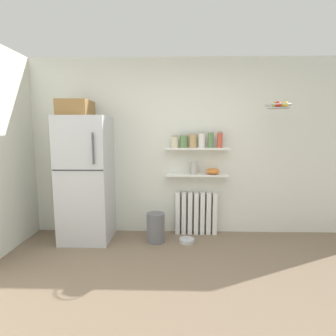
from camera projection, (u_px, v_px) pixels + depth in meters
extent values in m
plane|color=#7A6651|center=(182.00, 287.00, 2.66)|extent=(7.04, 7.04, 0.00)
cube|color=silver|center=(179.00, 148.00, 4.02)|extent=(7.04, 0.10, 2.60)
cube|color=#B7BABF|center=(86.00, 179.00, 3.74)|extent=(0.68, 0.63, 1.75)
cube|color=#262628|center=(77.00, 170.00, 3.40)|extent=(0.66, 0.01, 0.01)
cylinder|color=#4C4C51|center=(93.00, 148.00, 3.34)|extent=(0.02, 0.02, 0.40)
cube|color=olive|center=(76.00, 108.00, 3.61)|extent=(0.41, 0.44, 0.21)
cube|color=white|center=(178.00, 213.00, 4.02)|extent=(0.06, 0.12, 0.64)
cube|color=white|center=(184.00, 213.00, 4.02)|extent=(0.06, 0.12, 0.64)
cube|color=white|center=(190.00, 213.00, 4.02)|extent=(0.06, 0.12, 0.64)
cube|color=white|center=(196.00, 213.00, 4.02)|extent=(0.06, 0.12, 0.64)
cube|color=white|center=(202.00, 213.00, 4.02)|extent=(0.06, 0.12, 0.64)
cube|color=white|center=(208.00, 213.00, 4.01)|extent=(0.06, 0.12, 0.64)
cube|color=white|center=(214.00, 213.00, 4.01)|extent=(0.06, 0.12, 0.64)
cube|color=white|center=(197.00, 175.00, 3.91)|extent=(0.92, 0.22, 0.02)
cube|color=white|center=(197.00, 148.00, 3.85)|extent=(0.92, 0.22, 0.02)
cylinder|color=beige|center=(175.00, 142.00, 3.85)|extent=(0.11, 0.11, 0.15)
cylinder|color=gray|center=(175.00, 136.00, 3.84)|extent=(0.10, 0.10, 0.02)
cylinder|color=#5B7F4C|center=(184.00, 142.00, 3.84)|extent=(0.11, 0.11, 0.17)
cylinder|color=gray|center=(184.00, 135.00, 3.83)|extent=(0.10, 0.10, 0.02)
cylinder|color=tan|center=(193.00, 141.00, 3.84)|extent=(0.11, 0.11, 0.19)
cylinder|color=gray|center=(193.00, 134.00, 3.82)|extent=(0.10, 0.10, 0.02)
cylinder|color=silver|center=(202.00, 141.00, 3.84)|extent=(0.10, 0.10, 0.20)
cylinder|color=gray|center=(202.00, 133.00, 3.82)|extent=(0.09, 0.09, 0.02)
cylinder|color=#5B7F4C|center=(211.00, 140.00, 3.83)|extent=(0.08, 0.08, 0.21)
cylinder|color=gray|center=(211.00, 132.00, 3.82)|extent=(0.08, 0.08, 0.02)
cylinder|color=#C64C38|center=(220.00, 140.00, 3.83)|extent=(0.08, 0.08, 0.21)
cylinder|color=gray|center=(220.00, 132.00, 3.81)|extent=(0.07, 0.07, 0.02)
cylinder|color=#B2ADA8|center=(194.00, 168.00, 3.89)|extent=(0.10, 0.10, 0.18)
ellipsoid|color=orange|center=(213.00, 171.00, 3.89)|extent=(0.20, 0.20, 0.09)
cylinder|color=slate|center=(156.00, 227.00, 3.74)|extent=(0.25, 0.25, 0.41)
cylinder|color=#B7B7BC|center=(187.00, 240.00, 3.73)|extent=(0.21, 0.21, 0.05)
torus|color=#B2B2B7|center=(278.00, 105.00, 3.43)|extent=(0.34, 0.34, 0.01)
cylinder|color=#A8A8AD|center=(278.00, 108.00, 3.43)|extent=(0.28, 0.28, 0.01)
sphere|color=gold|center=(285.00, 104.00, 3.43)|extent=(0.08, 0.08, 0.08)
sphere|color=#7FAD38|center=(275.00, 105.00, 3.48)|extent=(0.08, 0.08, 0.08)
sphere|color=red|center=(278.00, 104.00, 3.39)|extent=(0.08, 0.08, 0.08)
ellipsoid|color=yellow|center=(283.00, 105.00, 3.40)|extent=(0.11, 0.18, 0.08)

